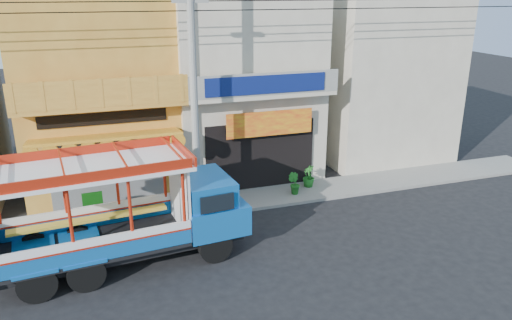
{
  "coord_description": "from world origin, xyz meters",
  "views": [
    {
      "loc": [
        -4.37,
        -13.34,
        7.99
      ],
      "look_at": [
        0.97,
        2.5,
        2.22
      ],
      "focal_mm": 35.0,
      "sensor_mm": 36.0,
      "label": 1
    }
  ],
  "objects_px": {
    "green_sign": "(94,209)",
    "potted_plant_c": "(309,176)",
    "utility_pole": "(198,80)",
    "potted_plant_b": "(294,184)",
    "songthaew_truck": "(140,210)"
  },
  "relations": [
    {
      "from": "potted_plant_c",
      "to": "songthaew_truck",
      "type": "bearing_deg",
      "value": -61.33
    },
    {
      "from": "utility_pole",
      "to": "green_sign",
      "type": "distance_m",
      "value": 5.9
    },
    {
      "from": "green_sign",
      "to": "potted_plant_c",
      "type": "xyz_separation_m",
      "value": [
        8.6,
        0.52,
        0.0
      ]
    },
    {
      "from": "potted_plant_c",
      "to": "green_sign",
      "type": "bearing_deg",
      "value": -84.74
    },
    {
      "from": "green_sign",
      "to": "potted_plant_c",
      "type": "relative_size",
      "value": 1.18
    },
    {
      "from": "potted_plant_c",
      "to": "utility_pole",
      "type": "bearing_deg",
      "value": -75.54
    },
    {
      "from": "potted_plant_b",
      "to": "potted_plant_c",
      "type": "height_order",
      "value": "potted_plant_c"
    },
    {
      "from": "utility_pole",
      "to": "green_sign",
      "type": "height_order",
      "value": "utility_pole"
    },
    {
      "from": "potted_plant_b",
      "to": "utility_pole",
      "type": "bearing_deg",
      "value": 59.28
    },
    {
      "from": "utility_pole",
      "to": "potted_plant_c",
      "type": "xyz_separation_m",
      "value": [
        4.78,
        1.07,
        -4.46
      ]
    },
    {
      "from": "green_sign",
      "to": "songthaew_truck",
      "type": "bearing_deg",
      "value": -66.52
    },
    {
      "from": "songthaew_truck",
      "to": "green_sign",
      "type": "relative_size",
      "value": 7.26
    },
    {
      "from": "utility_pole",
      "to": "potted_plant_c",
      "type": "relative_size",
      "value": 30.88
    },
    {
      "from": "songthaew_truck",
      "to": "potted_plant_b",
      "type": "relative_size",
      "value": 8.96
    },
    {
      "from": "songthaew_truck",
      "to": "utility_pole",
      "type": "bearing_deg",
      "value": 46.54
    }
  ]
}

